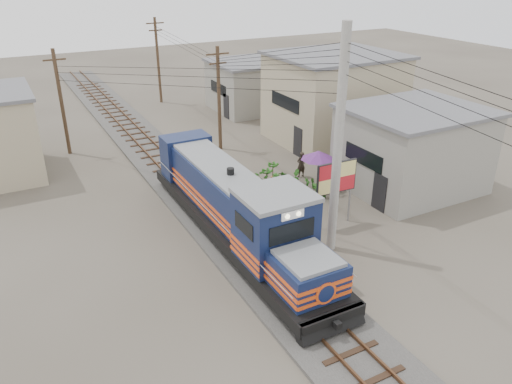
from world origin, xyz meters
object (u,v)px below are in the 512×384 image
locomotive (237,209)px  billboard (337,179)px  market_umbrella (318,155)px  vendor (301,164)px

locomotive → billboard: locomotive is taller
market_umbrella → billboard: bearing=-114.0°
billboard → market_umbrella: size_ratio=1.30×
market_umbrella → vendor: market_umbrella is taller
vendor → billboard: bearing=71.7°
locomotive → vendor: size_ratio=9.55×
market_umbrella → vendor: 2.05m
locomotive → market_umbrella: size_ratio=5.90×
billboard → market_umbrella: (1.87, 4.20, -0.53)m
billboard → market_umbrella: bearing=67.2°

